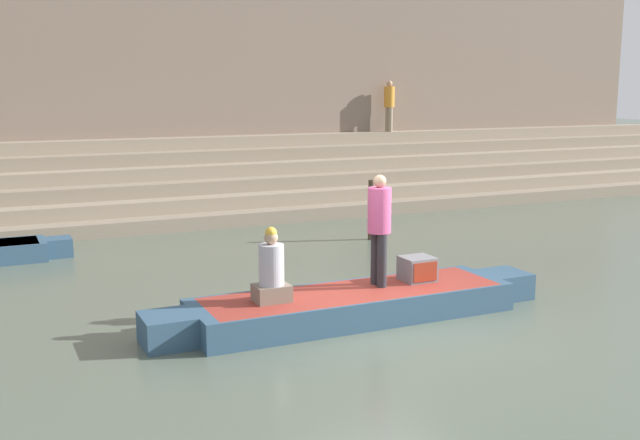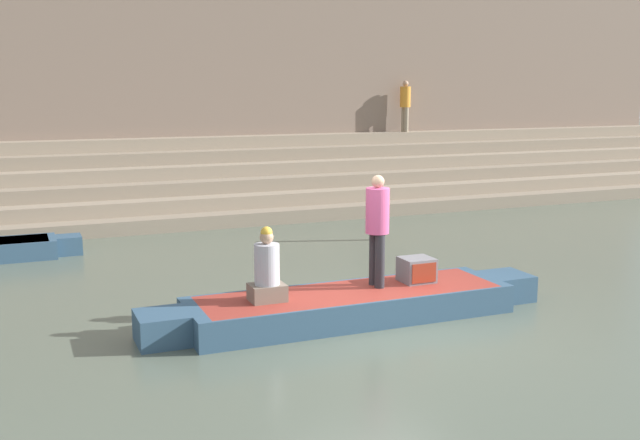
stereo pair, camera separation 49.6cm
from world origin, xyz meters
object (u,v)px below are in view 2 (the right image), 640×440
(rowboat_main, at_px, (350,304))
(tv_set, at_px, (417,270))
(person_standing, at_px, (377,223))
(person_rowing, at_px, (267,272))
(person_on_steps, at_px, (405,102))
(mooring_post, at_px, (380,210))

(rowboat_main, xyz_separation_m, tv_set, (1.22, 0.13, 0.39))
(person_standing, relative_size, tv_set, 3.46)
(rowboat_main, xyz_separation_m, person_rowing, (-1.31, 0.01, 0.63))
(tv_set, height_order, person_on_steps, person_on_steps)
(person_rowing, relative_size, tv_set, 2.18)
(rowboat_main, distance_m, person_standing, 1.31)
(person_rowing, xyz_separation_m, tv_set, (2.53, 0.11, -0.24))
(mooring_post, bearing_deg, person_standing, -117.48)
(mooring_post, bearing_deg, tv_set, -110.77)
(rowboat_main, distance_m, tv_set, 1.28)
(rowboat_main, height_order, tv_set, tv_set)
(person_on_steps, bearing_deg, tv_set, 105.44)
(person_rowing, distance_m, person_on_steps, 14.36)
(person_rowing, bearing_deg, rowboat_main, 5.76)
(mooring_post, bearing_deg, person_rowing, -130.78)
(person_rowing, distance_m, mooring_post, 6.80)
(mooring_post, bearing_deg, rowboat_main, -121.20)
(person_standing, height_order, person_on_steps, person_on_steps)
(person_standing, distance_m, person_on_steps, 13.19)
(person_standing, distance_m, tv_set, 1.07)
(tv_set, relative_size, mooring_post, 0.36)
(mooring_post, height_order, person_on_steps, person_on_steps)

